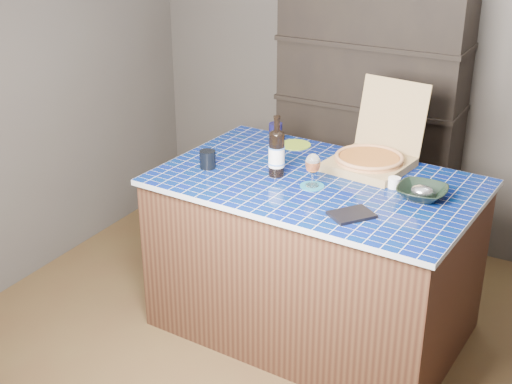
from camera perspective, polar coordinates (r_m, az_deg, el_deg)
The scene contains 14 objects.
room at distance 3.43m, azimuth 0.30°, elevation 3.98°, with size 3.50×3.50×3.50m.
shelving_unit at distance 4.87m, azimuth 9.07°, elevation 5.52°, with size 1.20×0.41×1.80m.
kitchen_island at distance 4.04m, azimuth 4.69°, elevation -5.07°, with size 1.75×1.17×0.93m.
pizza_box at distance 4.02m, azimuth 9.24°, elevation 2.83°, with size 0.47×0.55×0.45m.
mead_bottle at distance 3.83m, azimuth 1.66°, elevation 3.18°, with size 0.09×0.09×0.34m.
teal_trivet at distance 3.75m, azimuth 4.51°, elevation 0.47°, with size 0.13×0.13×0.01m, color #196782.
wine_glass at distance 3.70m, azimuth 4.57°, elevation 2.23°, with size 0.08×0.08×0.18m.
tumbler at distance 3.98m, azimuth -3.89°, elevation 2.62°, with size 0.09×0.09×0.10m, color black.
dvd_case at distance 3.45m, azimuth 7.65°, elevation -1.81°, with size 0.15×0.20×0.02m, color black.
bowl at distance 3.69m, azimuth 13.14°, elevation -0.03°, with size 0.25×0.25×0.06m, color black.
foil_contents at distance 3.69m, azimuth 13.16°, elevation 0.09°, with size 0.12×0.10×0.05m, color #AFB2BB.
white_jar at distance 3.79m, azimuth 10.99°, elevation 0.74°, with size 0.07×0.07×0.06m, color white.
navy_cup at distance 4.33m, azimuth 1.58°, elevation 4.70°, with size 0.08×0.08×0.13m, color black.
green_trivet at distance 4.33m, azimuth 3.16°, elevation 3.80°, with size 0.19×0.19×0.01m, color #91B827.
Camera 1 is at (1.55, -2.83, 2.43)m, focal length 50.00 mm.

